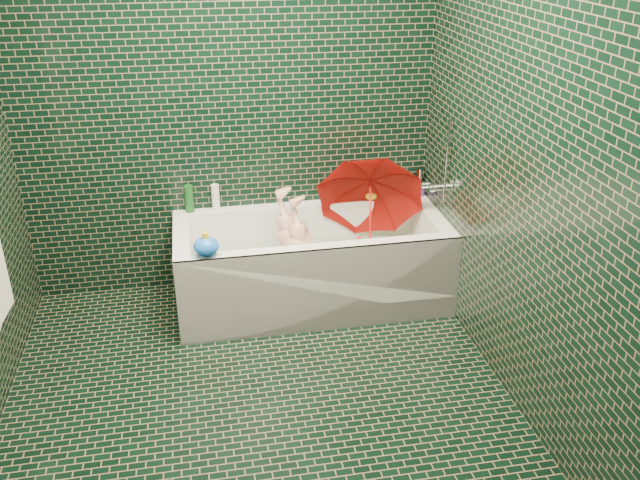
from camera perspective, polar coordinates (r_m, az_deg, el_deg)
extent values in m
plane|color=black|center=(3.60, -4.97, -14.01)|extent=(2.80, 2.80, 0.00)
plane|color=black|center=(4.29, -7.75, 11.50)|extent=(2.80, 0.00, 2.80)
plane|color=black|center=(1.73, -1.28, -11.69)|extent=(2.80, 0.00, 2.80)
plane|color=black|center=(3.32, 17.19, 6.23)|extent=(0.00, 2.80, 2.80)
cube|color=white|center=(4.44, -0.70, -4.20)|extent=(1.70, 0.75, 0.15)
cube|color=white|center=(4.59, -1.44, 0.78)|extent=(1.70, 0.10, 0.40)
cube|color=white|center=(4.02, 0.11, -3.10)|extent=(1.70, 0.10, 0.40)
cube|color=white|center=(4.50, 9.36, -0.15)|extent=(0.10, 0.55, 0.40)
cube|color=white|center=(4.26, -11.38, -1.94)|extent=(0.10, 0.55, 0.40)
cube|color=white|center=(4.03, 0.21, -4.30)|extent=(1.70, 0.02, 0.55)
cube|color=green|center=(4.40, -0.70, -3.29)|extent=(1.35, 0.47, 0.01)
cube|color=silver|center=(4.33, -0.71, -1.62)|extent=(1.48, 0.53, 0.00)
cylinder|color=silver|center=(4.36, 10.09, 4.38)|extent=(0.14, 0.05, 0.05)
cylinder|color=silver|center=(4.38, 8.83, 4.60)|extent=(0.05, 0.04, 0.04)
cylinder|color=silver|center=(4.19, 10.66, 6.66)|extent=(0.01, 0.01, 0.55)
imported|color=#E2A28D|center=(4.29, -1.53, -1.77)|extent=(1.03, 0.62, 0.38)
imported|color=red|center=(4.29, 4.25, 2.59)|extent=(0.91, 0.98, 0.87)
imported|color=white|center=(4.71, 8.17, 3.82)|extent=(0.11, 0.11, 0.25)
imported|color=#4B207B|center=(4.67, 8.24, 3.63)|extent=(0.09, 0.09, 0.20)
imported|color=#154C1B|center=(4.64, 6.25, 3.56)|extent=(0.16, 0.16, 0.18)
cylinder|color=#154C1B|center=(4.57, 5.36, 4.68)|extent=(0.07, 0.07, 0.21)
cylinder|color=silver|center=(4.66, 8.31, 4.86)|extent=(0.06, 0.06, 0.19)
cylinder|color=#154C1B|center=(4.44, -10.97, 3.44)|extent=(0.06, 0.06, 0.18)
cylinder|color=white|center=(4.44, -8.79, 3.58)|extent=(0.06, 0.06, 0.17)
ellipsoid|color=yellow|center=(4.57, 4.37, 3.79)|extent=(0.10, 0.08, 0.07)
sphere|color=yellow|center=(4.56, 4.83, 4.32)|extent=(0.05, 0.05, 0.05)
cone|color=orange|center=(4.57, 5.12, 4.31)|extent=(0.02, 0.02, 0.02)
ellipsoid|color=blue|center=(3.85, -9.56, -0.55)|extent=(0.15, 0.13, 0.11)
cylinder|color=yellow|center=(3.82, -9.63, 0.34)|extent=(0.04, 0.04, 0.04)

